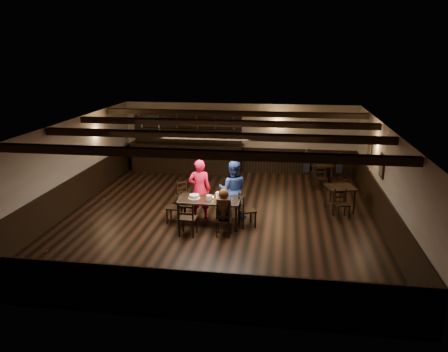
# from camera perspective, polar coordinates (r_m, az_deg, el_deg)

# --- Properties ---
(ground) EXTENTS (10.00, 10.00, 0.00)m
(ground) POSITION_cam_1_polar(r_m,az_deg,el_deg) (12.68, -0.61, -5.48)
(ground) COLOR black
(ground) RESTS_ON ground
(room_shell) EXTENTS (9.02, 10.02, 2.71)m
(room_shell) POSITION_cam_1_polar(r_m,az_deg,el_deg) (12.17, -0.56, 2.24)
(room_shell) COLOR beige
(room_shell) RESTS_ON ground
(dining_table) EXTENTS (1.69, 0.85, 0.75)m
(dining_table) POSITION_cam_1_polar(r_m,az_deg,el_deg) (11.96, -1.92, -3.36)
(dining_table) COLOR black
(dining_table) RESTS_ON ground
(chair_near_left) EXTENTS (0.46, 0.44, 0.93)m
(chair_near_left) POSITION_cam_1_polar(r_m,az_deg,el_deg) (11.34, -4.86, -5.28)
(chair_near_left) COLOR black
(chair_near_left) RESTS_ON ground
(chair_near_right) EXTENTS (0.38, 0.36, 0.82)m
(chair_near_right) POSITION_cam_1_polar(r_m,az_deg,el_deg) (11.28, -0.08, -5.69)
(chair_near_right) COLOR black
(chair_near_right) RESTS_ON ground
(chair_end_left) EXTENTS (0.40, 0.42, 0.85)m
(chair_end_left) POSITION_cam_1_polar(r_m,az_deg,el_deg) (12.28, -6.20, -3.83)
(chair_end_left) COLOR black
(chair_end_left) RESTS_ON ground
(chair_end_right) EXTENTS (0.56, 0.57, 0.93)m
(chair_end_right) POSITION_cam_1_polar(r_m,az_deg,el_deg) (11.90, 2.67, -4.18)
(chair_end_right) COLOR black
(chair_end_right) RESTS_ON ground
(chair_far_pushed) EXTENTS (0.53, 0.53, 0.82)m
(chair_far_pushed) POSITION_cam_1_polar(r_m,az_deg,el_deg) (13.52, -5.35, -1.98)
(chair_far_pushed) COLOR black
(chair_far_pushed) RESTS_ON ground
(woman_pink) EXTENTS (0.70, 0.52, 1.74)m
(woman_pink) POSITION_cam_1_polar(r_m,az_deg,el_deg) (12.39, -3.21, -1.76)
(woman_pink) COLOR #FF203F
(woman_pink) RESTS_ON ground
(man_blue) EXTENTS (0.82, 0.65, 1.68)m
(man_blue) POSITION_cam_1_polar(r_m,az_deg,el_deg) (12.45, 1.15, -1.78)
(man_blue) COLOR navy
(man_blue) RESTS_ON ground
(seated_person) EXTENTS (0.35, 0.53, 0.86)m
(seated_person) POSITION_cam_1_polar(r_m,az_deg,el_deg) (11.20, -0.04, -3.83)
(seated_person) COLOR black
(seated_person) RESTS_ON ground
(cake) EXTENTS (0.33, 0.33, 0.10)m
(cake) POSITION_cam_1_polar(r_m,az_deg,el_deg) (12.02, -3.92, -2.70)
(cake) COLOR white
(cake) RESTS_ON dining_table
(plate_stack_a) EXTENTS (0.14, 0.14, 0.14)m
(plate_stack_a) POSITION_cam_1_polar(r_m,az_deg,el_deg) (11.84, -1.98, -2.84)
(plate_stack_a) COLOR white
(plate_stack_a) RESTS_ON dining_table
(plate_stack_b) EXTENTS (0.15, 0.15, 0.18)m
(plate_stack_b) POSITION_cam_1_polar(r_m,az_deg,el_deg) (11.96, -0.70, -2.53)
(plate_stack_b) COLOR white
(plate_stack_b) RESTS_ON dining_table
(tea_light) EXTENTS (0.04, 0.04, 0.06)m
(tea_light) POSITION_cam_1_polar(r_m,az_deg,el_deg) (12.01, -1.45, -2.78)
(tea_light) COLOR #A5A8AD
(tea_light) RESTS_ON dining_table
(salt_shaker) EXTENTS (0.04, 0.04, 0.10)m
(salt_shaker) POSITION_cam_1_polar(r_m,az_deg,el_deg) (11.75, -0.17, -3.07)
(salt_shaker) COLOR silver
(salt_shaker) RESTS_ON dining_table
(pepper_shaker) EXTENTS (0.04, 0.04, 0.10)m
(pepper_shaker) POSITION_cam_1_polar(r_m,az_deg,el_deg) (11.78, 0.13, -3.05)
(pepper_shaker) COLOR #A5A8AD
(pepper_shaker) RESTS_ON dining_table
(drink_glass) EXTENTS (0.08, 0.08, 0.12)m
(drink_glass) POSITION_cam_1_polar(r_m,az_deg,el_deg) (11.97, -0.23, -2.65)
(drink_glass) COLOR silver
(drink_glass) RESTS_ON dining_table
(menu_red) EXTENTS (0.40, 0.34, 0.00)m
(menu_red) POSITION_cam_1_polar(r_m,az_deg,el_deg) (11.76, 0.19, -3.31)
(menu_red) COLOR maroon
(menu_red) RESTS_ON dining_table
(menu_blue) EXTENTS (0.32, 0.23, 0.00)m
(menu_blue) POSITION_cam_1_polar(r_m,az_deg,el_deg) (11.94, 0.48, -3.01)
(menu_blue) COLOR #0D1942
(menu_blue) RESTS_ON dining_table
(bar_counter) EXTENTS (4.47, 0.70, 2.20)m
(bar_counter) POSITION_cam_1_polar(r_m,az_deg,el_deg) (17.26, -4.87, 2.90)
(bar_counter) COLOR black
(bar_counter) RESTS_ON ground
(back_table_a) EXTENTS (0.96, 0.96, 0.75)m
(back_table_a) POSITION_cam_1_polar(r_m,az_deg,el_deg) (13.50, 14.94, -1.75)
(back_table_a) COLOR black
(back_table_a) RESTS_ON ground
(back_table_b) EXTENTS (0.90, 0.90, 0.75)m
(back_table_b) POSITION_cam_1_polar(r_m,az_deg,el_deg) (16.02, 12.48, 1.22)
(back_table_b) COLOR black
(back_table_b) RESTS_ON ground
(bg_patron_left) EXTENTS (0.33, 0.44, 0.81)m
(bg_patron_left) POSITION_cam_1_polar(r_m,az_deg,el_deg) (15.91, 10.91, 2.05)
(bg_patron_left) COLOR black
(bg_patron_left) RESTS_ON ground
(bg_patron_right) EXTENTS (0.23, 0.36, 0.73)m
(bg_patron_right) POSITION_cam_1_polar(r_m,az_deg,el_deg) (16.07, 14.84, 1.78)
(bg_patron_right) COLOR black
(bg_patron_right) RESTS_ON ground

